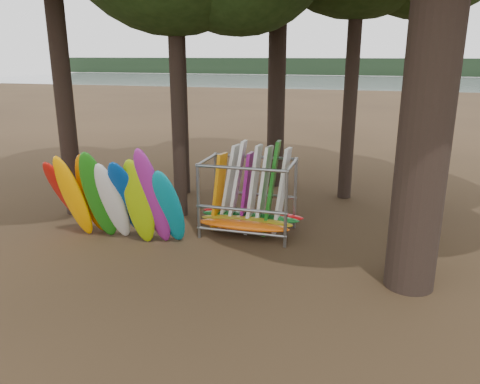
# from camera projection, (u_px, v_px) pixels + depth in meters

# --- Properties ---
(ground) EXTENTS (120.00, 120.00, 0.00)m
(ground) POSITION_uv_depth(u_px,v_px,m) (196.00, 258.00, 11.92)
(ground) COLOR #47331E
(ground) RESTS_ON ground
(lake) EXTENTS (160.00, 160.00, 0.00)m
(lake) POSITION_uv_depth(u_px,v_px,m) (347.00, 90.00, 67.23)
(lake) COLOR gray
(lake) RESTS_ON ground
(far_shore) EXTENTS (160.00, 4.00, 4.00)m
(far_shore) POSITION_uv_depth(u_px,v_px,m) (361.00, 67.00, 112.75)
(far_shore) COLOR black
(far_shore) RESTS_ON ground
(kayak_row) EXTENTS (3.90, 1.98, 2.96)m
(kayak_row) POSITION_uv_depth(u_px,v_px,m) (115.00, 199.00, 12.57)
(kayak_row) COLOR red
(kayak_row) RESTS_ON ground
(storage_rack) EXTENTS (3.10, 1.57, 2.74)m
(storage_rack) POSITION_uv_depth(u_px,v_px,m) (248.00, 200.00, 13.37)
(storage_rack) COLOR gray
(storage_rack) RESTS_ON ground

